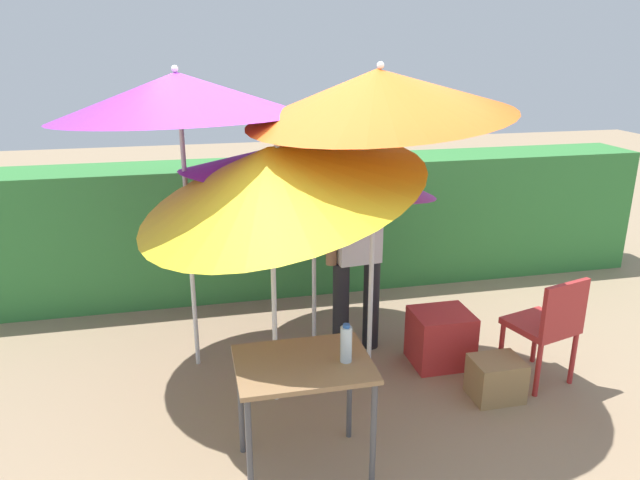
# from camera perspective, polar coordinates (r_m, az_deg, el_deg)

# --- Properties ---
(ground_plane) EXTENTS (24.00, 24.00, 0.00)m
(ground_plane) POSITION_cam_1_polar(r_m,az_deg,el_deg) (4.81, 0.81, -13.67)
(ground_plane) COLOR #9E8466
(hedge_row) EXTENTS (8.00, 0.70, 1.38)m
(hedge_row) POSITION_cam_1_polar(r_m,az_deg,el_deg) (6.38, -3.48, 1.41)
(hedge_row) COLOR #38843D
(hedge_row) RESTS_ON ground_plane
(umbrella_rainbow) EXTENTS (1.88, 1.86, 2.50)m
(umbrella_rainbow) POSITION_cam_1_polar(r_m,az_deg,el_deg) (4.15, 5.59, 13.79)
(umbrella_rainbow) COLOR silver
(umbrella_rainbow) RESTS_ON ground_plane
(umbrella_orange) EXTENTS (2.04, 1.99, 2.26)m
(umbrella_orange) POSITION_cam_1_polar(r_m,az_deg,el_deg) (3.94, -4.41, 6.56)
(umbrella_orange) COLOR silver
(umbrella_orange) RESTS_ON ground_plane
(umbrella_yellow) EXTENTS (1.86, 1.87, 2.42)m
(umbrella_yellow) POSITION_cam_1_polar(r_m,az_deg,el_deg) (4.53, -13.47, 13.33)
(umbrella_yellow) COLOR silver
(umbrella_yellow) RESTS_ON ground_plane
(umbrella_navy) EXTENTS (2.12, 2.09, 2.08)m
(umbrella_navy) POSITION_cam_1_polar(r_m,az_deg,el_deg) (4.80, -0.89, 7.63)
(umbrella_navy) COLOR silver
(umbrella_navy) RESTS_ON ground_plane
(person_vendor) EXTENTS (0.56, 0.26, 1.88)m
(person_vendor) POSITION_cam_1_polar(r_m,az_deg,el_deg) (4.94, 3.61, -0.76)
(person_vendor) COLOR black
(person_vendor) RESTS_ON ground_plane
(chair_plastic) EXTENTS (0.54, 0.54, 0.89)m
(chair_plastic) POSITION_cam_1_polar(r_m,az_deg,el_deg) (4.91, 21.01, -7.47)
(chair_plastic) COLOR #B72D2D
(chair_plastic) RESTS_ON ground_plane
(cooler_box) EXTENTS (0.48, 0.41, 0.46)m
(cooler_box) POSITION_cam_1_polar(r_m,az_deg,el_deg) (5.09, 11.47, -9.16)
(cooler_box) COLOR red
(cooler_box) RESTS_ON ground_plane
(crate_cardboard) EXTENTS (0.37, 0.30, 0.32)m
(crate_cardboard) POSITION_cam_1_polar(r_m,az_deg,el_deg) (4.77, 16.50, -12.61)
(crate_cardboard) COLOR #9E7A4C
(crate_cardboard) RESTS_ON ground_plane
(folding_table) EXTENTS (0.80, 0.60, 0.77)m
(folding_table) POSITION_cam_1_polar(r_m,az_deg,el_deg) (3.63, -1.59, -12.88)
(folding_table) COLOR #4C4C51
(folding_table) RESTS_ON ground_plane
(bottle_water) EXTENTS (0.07, 0.07, 0.24)m
(bottle_water) POSITION_cam_1_polar(r_m,az_deg,el_deg) (3.53, 2.52, -9.90)
(bottle_water) COLOR silver
(bottle_water) RESTS_ON folding_table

